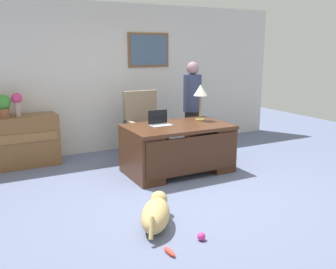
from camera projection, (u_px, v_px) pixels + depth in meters
ground_plane at (186, 192)px, 5.05m from camera, size 12.00×12.00×0.00m
back_wall at (117, 78)px, 6.99m from camera, size 7.00×0.16×2.70m
desk at (178, 147)px, 5.79m from camera, size 1.60×0.97×0.75m
credenza at (9, 143)px, 6.00m from camera, size 1.55×0.50×0.84m
armchair at (144, 129)px, 6.55m from camera, size 0.60×0.59×1.18m
person_standing at (192, 108)px, 6.66m from camera, size 0.32×0.32×1.67m
dog_lying at (156, 213)px, 4.04m from camera, size 0.61×0.74×0.30m
laptop at (159, 122)px, 5.72m from camera, size 0.32×0.22×0.22m
desk_lamp at (200, 92)px, 6.00m from camera, size 0.22×0.22×0.59m
vase_with_flowers at (17, 101)px, 5.93m from camera, size 0.17×0.17×0.37m
potted_plant at (3, 105)px, 5.85m from camera, size 0.24×0.24×0.36m
dog_toy_ball at (201, 236)px, 3.77m from camera, size 0.08×0.08×0.08m
dog_toy_bone at (169, 252)px, 3.52m from camera, size 0.06×0.19×0.05m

